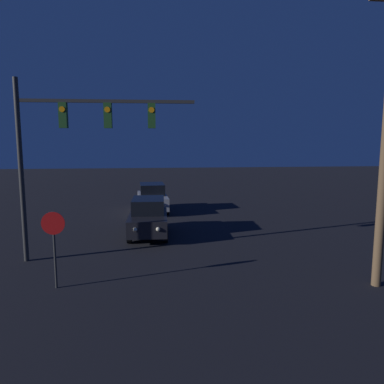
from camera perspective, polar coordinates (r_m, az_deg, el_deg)
car_near at (r=17.65m, az=-6.66°, el=-3.82°), size 1.85×4.00×1.75m
car_far at (r=23.36m, az=-6.07°, el=-0.87°), size 1.96×4.05×1.75m
traffic_signal_mast at (r=14.33m, az=-17.84°, el=8.07°), size 6.39×0.30×6.66m
stop_sign at (r=12.00m, az=-20.32°, el=-6.23°), size 0.69×0.07×2.37m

